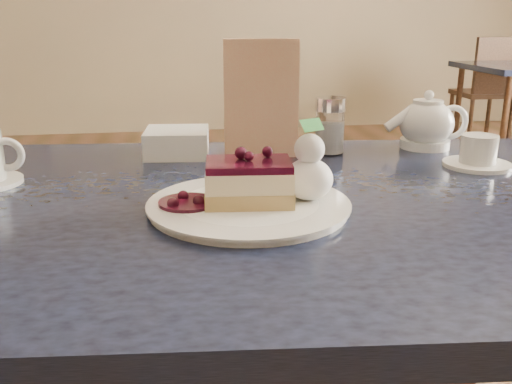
{
  "coord_description": "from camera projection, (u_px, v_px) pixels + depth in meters",
  "views": [
    {
      "loc": [
        -0.12,
        -0.69,
        1.1
      ],
      "look_at": [
        -0.0,
        0.06,
        0.87
      ],
      "focal_mm": 40.0,
      "sensor_mm": 36.0,
      "label": 1
    }
  ],
  "objects": [
    {
      "name": "tea_set",
      "position": [
        435.0,
        130.0,
        1.23
      ],
      "size": [
        0.21,
        0.3,
        0.11
      ],
      "color": "white",
      "rests_on": "main_table"
    },
    {
      "name": "cheesecake_slice",
      "position": [
        249.0,
        182.0,
        0.86
      ],
      "size": [
        0.14,
        0.11,
        0.07
      ],
      "rotation": [
        0.0,
        0.0,
        -0.1
      ],
      "color": "tan",
      "rests_on": "dessert_plate"
    },
    {
      "name": "dessert_plate",
      "position": [
        249.0,
        206.0,
        0.87
      ],
      "size": [
        0.3,
        0.3,
        0.01
      ],
      "primitive_type": "cylinder",
      "color": "white",
      "rests_on": "main_table"
    },
    {
      "name": "sugar_shaker",
      "position": [
        330.0,
        125.0,
        1.21
      ],
      "size": [
        0.07,
        0.07,
        0.12
      ],
      "color": "white",
      "rests_on": "main_table"
    },
    {
      "name": "menu_card",
      "position": [
        261.0,
        99.0,
        1.17
      ],
      "size": [
        0.16,
        0.05,
        0.24
      ],
      "primitive_type": "cube",
      "rotation": [
        0.0,
        0.0,
        -0.1
      ],
      "color": "beige",
      "rests_on": "main_table"
    },
    {
      "name": "main_table",
      "position": [
        247.0,
        248.0,
        0.95
      ],
      "size": [
        1.39,
        1.0,
        0.82
      ],
      "rotation": [
        0.0,
        0.0,
        -0.1
      ],
      "color": "#181E3A",
      "rests_on": "ground"
    },
    {
      "name": "whipped_cream",
      "position": [
        309.0,
        179.0,
        0.87
      ],
      "size": [
        0.08,
        0.08,
        0.07
      ],
      "color": "white",
      "rests_on": "dessert_plate"
    },
    {
      "name": "napkin_stack",
      "position": [
        177.0,
        142.0,
        1.21
      ],
      "size": [
        0.14,
        0.14,
        0.05
      ],
      "primitive_type": "cube",
      "rotation": [
        0.0,
        0.0,
        -0.1
      ],
      "color": "white",
      "rests_on": "main_table"
    },
    {
      "name": "berry_sauce",
      "position": [
        187.0,
        203.0,
        0.86
      ],
      "size": [
        0.09,
        0.09,
        0.01
      ],
      "primitive_type": "cylinder",
      "color": "black",
      "rests_on": "dessert_plate"
    }
  ]
}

